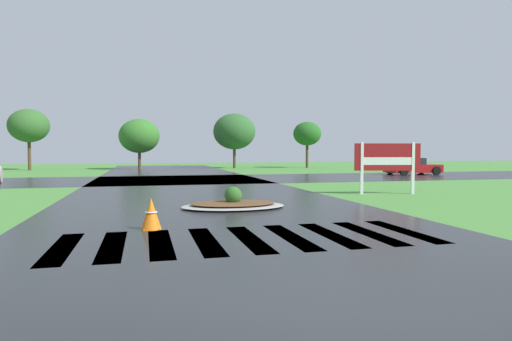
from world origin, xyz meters
TOP-DOWN VIEW (x-y plane):
  - ground_plane at (0.00, 0.00)m, footprint 120.00×120.00m
  - asphalt_roadway at (0.00, 10.00)m, footprint 10.24×80.00m
  - asphalt_cross_road at (0.00, 23.33)m, footprint 90.00×9.22m
  - crosswalk_stripes at (0.00, 4.13)m, footprint 7.65×2.94m
  - estate_billboard at (7.76, 11.89)m, footprint 2.74×0.62m
  - median_island at (0.65, 9.09)m, footprint 3.31×2.21m
  - car_blue_compact at (17.51, 24.89)m, footprint 3.99×2.20m
  - traffic_cone at (-1.95, 5.74)m, footprint 0.47×0.47m
  - background_treeline at (-3.72, 39.83)m, footprint 38.98×4.57m

SIDE VIEW (x-z plane):
  - ground_plane at x=0.00m, z-range -0.10..0.00m
  - asphalt_roadway at x=0.00m, z-range 0.00..0.01m
  - asphalt_cross_road at x=0.00m, z-range 0.00..0.01m
  - crosswalk_stripes at x=0.00m, z-range 0.00..0.01m
  - median_island at x=0.65m, z-range -0.21..0.47m
  - traffic_cone at x=-1.95m, z-range -0.01..0.73m
  - car_blue_compact at x=17.51m, z-range -0.03..1.23m
  - estate_billboard at x=7.76m, z-range 0.36..2.53m
  - background_treeline at x=-3.72m, z-range 0.89..6.58m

